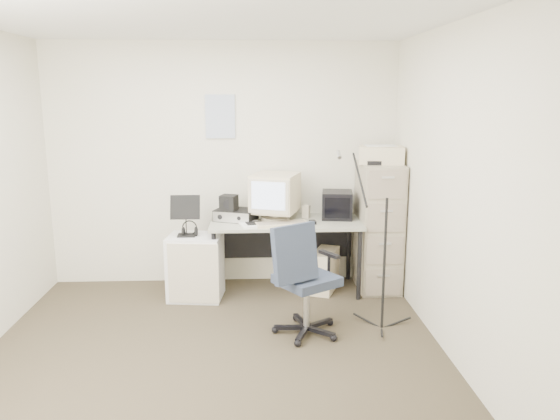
{
  "coord_description": "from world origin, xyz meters",
  "views": [
    {
      "loc": [
        0.32,
        -3.86,
        1.99
      ],
      "look_at": [
        0.55,
        0.95,
        0.95
      ],
      "focal_mm": 35.0,
      "sensor_mm": 36.0,
      "label": 1
    }
  ],
  "objects_px": {
    "filing_cabinet": "(378,227)",
    "desk": "(285,256)",
    "office_chair": "(307,278)",
    "side_cart": "(196,267)"
  },
  "relations": [
    {
      "from": "filing_cabinet",
      "to": "desk",
      "type": "distance_m",
      "value": 0.99
    },
    {
      "from": "filing_cabinet",
      "to": "side_cart",
      "type": "height_order",
      "value": "filing_cabinet"
    },
    {
      "from": "filing_cabinet",
      "to": "desk",
      "type": "xyz_separation_m",
      "value": [
        -0.95,
        -0.03,
        -0.29
      ]
    },
    {
      "from": "filing_cabinet",
      "to": "desk",
      "type": "height_order",
      "value": "filing_cabinet"
    },
    {
      "from": "office_chair",
      "to": "side_cart",
      "type": "bearing_deg",
      "value": 105.81
    },
    {
      "from": "side_cart",
      "to": "office_chair",
      "type": "bearing_deg",
      "value": -34.65
    },
    {
      "from": "desk",
      "to": "filing_cabinet",
      "type": "bearing_deg",
      "value": 1.81
    },
    {
      "from": "filing_cabinet",
      "to": "desk",
      "type": "bearing_deg",
      "value": -178.19
    },
    {
      "from": "filing_cabinet",
      "to": "side_cart",
      "type": "bearing_deg",
      "value": -173.89
    },
    {
      "from": "filing_cabinet",
      "to": "side_cart",
      "type": "distance_m",
      "value": 1.88
    }
  ]
}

